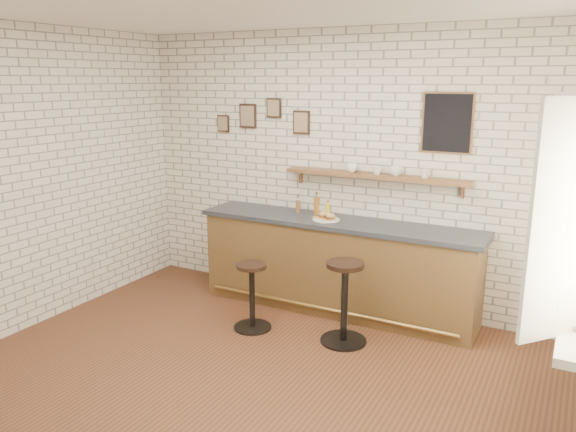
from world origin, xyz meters
name	(u,v)px	position (x,y,z in m)	size (l,w,h in m)	color
ground	(248,377)	(0.00, 0.00, 0.00)	(5.00, 5.00, 0.00)	#58321E
bar_counter	(337,265)	(0.08, 1.70, 0.51)	(3.10, 0.65, 1.01)	brown
sandwich_plate	(326,220)	(-0.03, 1.64, 1.02)	(0.28, 0.28, 0.01)	white
ciabatta_sandwich	(327,216)	(-0.02, 1.64, 1.06)	(0.23, 0.17, 0.07)	#D9AB59
potato_chips	(325,219)	(-0.05, 1.64, 1.02)	(0.26, 0.19, 0.00)	#E3A550
bitters_bottle_brown	(298,206)	(-0.46, 1.84, 1.08)	(0.06, 0.06, 0.18)	brown
bitters_bottle_white	(298,205)	(-0.46, 1.84, 1.09)	(0.05, 0.05, 0.20)	silver
bitters_bottle_amber	(317,205)	(-0.23, 1.84, 1.11)	(0.06, 0.06, 0.25)	#A65B1A
condiment_bottle_yellow	(328,209)	(-0.10, 1.84, 1.08)	(0.05, 0.05, 0.17)	gold
bar_stool_left	(252,294)	(-0.47, 0.85, 0.37)	(0.38, 0.38, 0.69)	black
bar_stool_right	(344,300)	(0.46, 1.00, 0.43)	(0.46, 0.46, 0.80)	black
wall_shelf	(374,176)	(0.40, 1.90, 1.48)	(2.00, 0.18, 0.18)	brown
shelf_cup_a	(351,168)	(0.14, 1.90, 1.55)	(0.12, 0.12, 0.10)	white
shelf_cup_b	(377,170)	(0.43, 1.90, 1.54)	(0.09, 0.09, 0.09)	white
shelf_cup_c	(395,171)	(0.63, 1.90, 1.55)	(0.13, 0.13, 0.10)	white
shelf_cup_d	(425,174)	(0.93, 1.90, 1.55)	(0.10, 0.10, 0.09)	white
back_wall_decor	(363,120)	(0.23, 1.98, 2.05)	(2.96, 0.02, 0.56)	black
window_sill	(576,322)	(2.40, 0.30, 0.90)	(0.20, 1.35, 0.06)	white
book_lower	(573,322)	(2.38, 0.20, 0.94)	(0.17, 0.23, 0.02)	tan
book_upper	(573,321)	(2.38, 0.16, 0.96)	(0.16, 0.22, 0.02)	tan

